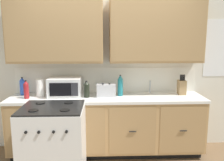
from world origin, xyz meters
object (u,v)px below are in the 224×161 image
Objects in this scene: stove_range at (54,143)px; paper_towel_roll at (40,88)px; bottle_teal at (120,86)px; bottle_blue at (22,86)px; bottle_dark at (87,89)px; microwave at (65,87)px; toaster at (106,90)px; bottle_red at (26,90)px; knife_block at (182,87)px.

paper_towel_roll is (-0.32, 0.69, 0.56)m from stove_range.
bottle_blue is at bearing 175.78° from bottle_teal.
paper_towel_roll is 1.06× the size of bottle_dark.
bottle_blue reaches higher than bottle_dark.
microwave is 1.95× the size of bottle_dark.
bottle_red is (-1.15, -0.08, 0.04)m from toaster.
bottle_dark is (0.38, 0.60, 0.55)m from stove_range.
microwave reaches higher than bottle_blue.
bottle_blue reaches higher than bottle_red.
stove_range is 3.65× the size of paper_towel_roll.
bottle_teal is (-0.96, -0.05, 0.04)m from knife_block.
knife_block is 1.16× the size of bottle_red.
bottle_teal is (0.88, 0.69, 0.59)m from stove_range.
bottle_blue is 1.12× the size of bottle_dark.
bottle_dark is at bearing -11.01° from bottle_blue.
bottle_dark is (0.99, -0.19, -0.01)m from bottle_blue.
stove_range is at bearing -49.83° from bottle_red.
microwave is 0.55m from bottle_red.
bottle_red is (0.13, -0.23, -0.00)m from bottle_blue.
microwave reaches higher than paper_towel_roll.
microwave is at bearing 0.85° from paper_towel_roll.
knife_block reaches higher than bottle_red.
paper_towel_roll is (-0.98, 0.03, 0.03)m from toaster.
bottle_red is at bearing -175.83° from toaster.
microwave is 0.62m from toaster.
paper_towel_roll is 1.20m from bottle_teal.
bottle_red is at bearing -145.35° from paper_towel_roll.
microwave is 1.55× the size of knife_block.
microwave is 0.37m from paper_towel_roll.
bottle_teal reaches higher than bottle_blue.
paper_towel_roll is at bearing 114.63° from stove_range.
microwave is at bearing -178.48° from knife_block.
toaster is 0.99m from paper_towel_roll.
knife_block is at bearing 1.41° from paper_towel_roll.
stove_range is at bearing -65.37° from paper_towel_roll.
microwave reaches higher than toaster.
paper_towel_roll reaches higher than bottle_dark.
bottle_blue is at bearing 178.66° from knife_block.
bottle_blue is 1.03× the size of bottle_red.
bottle_dark is (0.33, -0.09, -0.02)m from microwave.
knife_block is at bearing 4.15° from bottle_red.
paper_towel_roll is 0.70m from bottle_dark.
bottle_red is at bearing -60.51° from bottle_blue.
paper_towel_roll is at bearing -20.53° from bottle_blue.
bottle_red is at bearing -175.15° from bottle_teal.
toaster is (0.61, -0.04, -0.04)m from microwave.
bottle_dark is (0.70, -0.08, -0.01)m from paper_towel_roll.
microwave is 1.85× the size of paper_towel_roll.
stove_range is 2.06m from knife_block.
bottle_teal reaches higher than knife_block.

